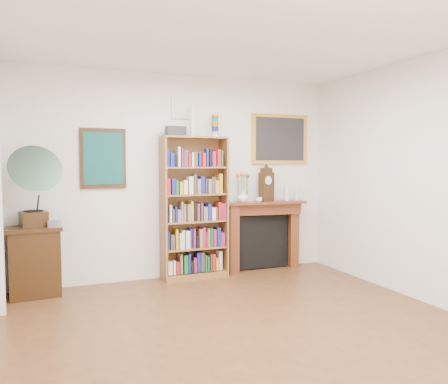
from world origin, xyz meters
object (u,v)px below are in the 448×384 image
Objects in this scene: side_cabinet at (35,261)px; cd_stack at (55,224)px; bottle_left at (287,193)px; gramophone at (32,182)px; mantel_clock at (266,185)px; flower_vase at (243,196)px; teacup at (259,200)px; bookshelf at (194,199)px; fireplace at (263,230)px; bottle_right at (297,194)px.

cd_stack reaches higher than side_cabinet.
gramophone is at bearing -176.97° from bottle_left.
cd_stack is at bearing 167.44° from mantel_clock.
side_cabinet is 6.95× the size of cd_stack.
teacup is at bearing -12.77° from flower_vase.
teacup is (-0.15, -0.07, -0.20)m from mantel_clock.
bottle_left is (0.72, 0.00, 0.04)m from flower_vase.
bookshelf reaches higher than side_cabinet.
gramophone reaches higher than mantel_clock.
teacup is at bearing -130.98° from fireplace.
bookshelf is at bearing 177.88° from teacup.
bottle_left reaches higher than fireplace.
flower_vase is at bearing -2.92° from side_cabinet.
bookshelf is 11.23× the size of bottle_right.
mantel_clock is at bearing -8.66° from gramophone.
mantel_clock is 0.26m from teacup.
teacup is 0.36× the size of bottle_left.
bookshelf is at bearing -178.66° from bottle_right.
bottle_left is (3.49, 0.08, 0.73)m from side_cabinet.
cd_stack is 3.46m from bottle_right.
side_cabinet is at bearing -178.70° from bottle_left.
teacup is at bearing -9.80° from gramophone.
bottle_left reaches higher than bottle_right.
bottle_left is (0.49, 0.05, 0.09)m from teacup.
bottle_right is (0.52, 0.00, -0.14)m from mantel_clock.
teacup is at bearing -173.67° from bottle_left.
fireplace is (1.11, 0.09, -0.49)m from bookshelf.
teacup is (0.24, -0.05, -0.05)m from flower_vase.
fireplace is 10.33× the size of cd_stack.
bottle_left reaches higher than side_cabinet.
fireplace is at bearing 5.20° from cd_stack.
gramophone is 3.02m from teacup.
side_cabinet is 3.07m from teacup.
bottle_left is (3.49, 0.18, -0.23)m from gramophone.
flower_vase is (0.74, 0.02, 0.02)m from bookshelf.
teacup is at bearing -172.01° from mantel_clock.
gramophone is at bearing -93.25° from side_cabinet.
gramophone is at bearing -169.44° from fireplace.
side_cabinet is 9.56× the size of teacup.
side_cabinet is at bearing 79.01° from gramophone.
gramophone is 4.78× the size of bottle_right.
teacup reaches higher than cd_stack.
mantel_clock is 0.42m from flower_vase.
flower_vase reaches higher than teacup.
mantel_clock is 2.92× the size of flower_vase.
flower_vase is (2.76, 0.18, -0.26)m from gramophone.
bookshelf reaches higher than fireplace.
mantel_clock is at bearing -2.83° from side_cabinet.
bottle_left reaches higher than teacup.
gramophone is 7.97× the size of cd_stack.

